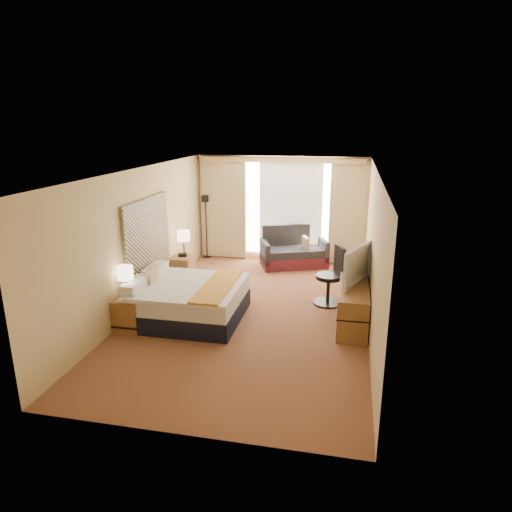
% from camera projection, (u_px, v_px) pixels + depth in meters
% --- Properties ---
extents(floor, '(4.20, 7.00, 0.02)m').
position_uv_depth(floor, '(251.00, 313.00, 8.44)').
color(floor, '#602B1B').
rests_on(floor, ground).
extents(ceiling, '(4.20, 7.00, 0.02)m').
position_uv_depth(ceiling, '(251.00, 171.00, 7.70)').
color(ceiling, white).
rests_on(ceiling, wall_back).
extents(wall_back, '(4.20, 0.02, 2.60)m').
position_uv_depth(wall_back, '(281.00, 209.00, 11.35)').
color(wall_back, '#DFC188').
rests_on(wall_back, ground).
extents(wall_front, '(4.20, 0.02, 2.60)m').
position_uv_depth(wall_front, '(179.00, 330.00, 4.78)').
color(wall_front, '#DFC188').
rests_on(wall_front, ground).
extents(wall_left, '(0.02, 7.00, 2.60)m').
position_uv_depth(wall_left, '(141.00, 239.00, 8.48)').
color(wall_left, '#DFC188').
rests_on(wall_left, ground).
extents(wall_right, '(0.02, 7.00, 2.60)m').
position_uv_depth(wall_right, '(373.00, 252.00, 7.65)').
color(wall_right, '#DFC188').
rests_on(wall_right, ground).
extents(headboard, '(0.06, 1.85, 1.50)m').
position_uv_depth(headboard, '(147.00, 238.00, 8.66)').
color(headboard, black).
rests_on(headboard, wall_left).
extents(nightstand_left, '(0.45, 0.52, 0.55)m').
position_uv_depth(nightstand_left, '(130.00, 313.00, 7.74)').
color(nightstand_left, olive).
rests_on(nightstand_left, floor).
extents(nightstand_right, '(0.45, 0.52, 0.55)m').
position_uv_depth(nightstand_right, '(183.00, 268.00, 10.09)').
color(nightstand_right, olive).
rests_on(nightstand_right, floor).
extents(media_dresser, '(0.50, 1.80, 0.70)m').
position_uv_depth(media_dresser, '(353.00, 303.00, 7.98)').
color(media_dresser, olive).
rests_on(media_dresser, floor).
extents(window, '(2.30, 0.02, 2.30)m').
position_uv_depth(window, '(291.00, 209.00, 11.27)').
color(window, white).
rests_on(window, wall_back).
extents(curtains, '(4.12, 0.19, 2.56)m').
position_uv_depth(curtains, '(280.00, 206.00, 11.21)').
color(curtains, '#C8B28D').
rests_on(curtains, floor).
extents(bed, '(1.90, 1.73, 0.92)m').
position_uv_depth(bed, '(188.00, 300.00, 8.13)').
color(bed, black).
rests_on(bed, floor).
extents(loveseat, '(1.74, 1.34, 0.97)m').
position_uv_depth(loveseat, '(293.00, 253.00, 11.13)').
color(loveseat, '#531722').
rests_on(loveseat, floor).
extents(floor_lamp, '(0.20, 0.20, 1.62)m').
position_uv_depth(floor_lamp, '(206.00, 214.00, 11.58)').
color(floor_lamp, black).
rests_on(floor_lamp, floor).
extents(desk_chair, '(0.58, 0.57, 1.15)m').
position_uv_depth(desk_chair, '(332.00, 278.00, 8.74)').
color(desk_chair, black).
rests_on(desk_chair, floor).
extents(lamp_left, '(0.26, 0.26, 0.55)m').
position_uv_depth(lamp_left, '(125.00, 273.00, 7.58)').
color(lamp_left, black).
rests_on(lamp_left, nightstand_left).
extents(lamp_right, '(0.27, 0.27, 0.57)m').
position_uv_depth(lamp_right, '(183.00, 236.00, 9.94)').
color(lamp_right, black).
rests_on(lamp_right, nightstand_right).
extents(tissue_box, '(0.15, 0.15, 0.12)m').
position_uv_depth(tissue_box, '(132.00, 297.00, 7.54)').
color(tissue_box, '#7D9DC2').
rests_on(tissue_box, nightstand_left).
extents(telephone, '(0.21, 0.18, 0.07)m').
position_uv_depth(telephone, '(183.00, 255.00, 10.01)').
color(telephone, black).
rests_on(telephone, nightstand_right).
extents(television, '(0.59, 1.12, 0.66)m').
position_uv_depth(television, '(352.00, 264.00, 7.88)').
color(television, black).
rests_on(television, media_dresser).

